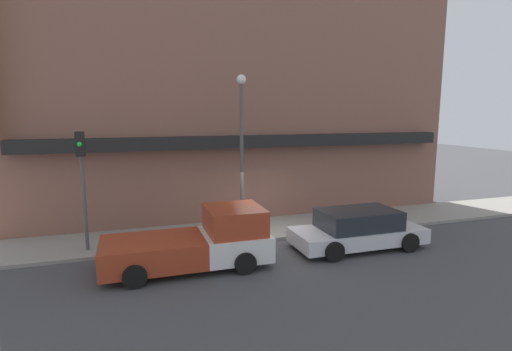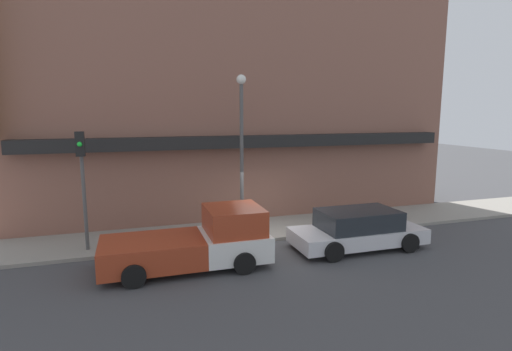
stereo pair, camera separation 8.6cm
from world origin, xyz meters
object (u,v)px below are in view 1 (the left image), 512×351
(parked_car, at_px, (358,229))
(fire_hydrant, at_px, (221,229))
(pickup_truck, at_px, (198,242))
(street_lamp, at_px, (242,137))
(traffic_light, at_px, (82,170))

(parked_car, bearing_deg, fire_hydrant, 153.67)
(fire_hydrant, bearing_deg, pickup_truck, -117.85)
(fire_hydrant, distance_m, street_lamp, 3.55)
(fire_hydrant, bearing_deg, street_lamp, 17.86)
(parked_car, xyz_separation_m, traffic_light, (-9.07, 2.23, 2.20))
(pickup_truck, height_order, street_lamp, street_lamp)
(pickup_truck, relative_size, parked_car, 1.08)
(parked_car, distance_m, traffic_light, 9.59)
(pickup_truck, xyz_separation_m, traffic_light, (-3.40, 2.23, 2.09))
(fire_hydrant, bearing_deg, traffic_light, -178.58)
(parked_car, xyz_separation_m, street_lamp, (-3.50, 2.64, 3.17))
(parked_car, height_order, traffic_light, traffic_light)
(street_lamp, distance_m, traffic_light, 5.67)
(parked_car, distance_m, fire_hydrant, 5.02)
(fire_hydrant, height_order, traffic_light, traffic_light)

